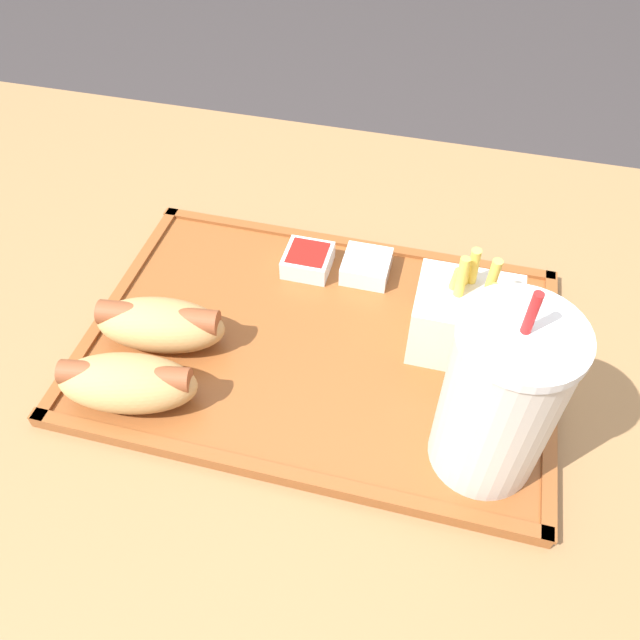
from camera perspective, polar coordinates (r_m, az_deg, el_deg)
name	(u,v)px	position (r m, az deg, el deg)	size (l,w,h in m)	color
ground_plane	(318,603)	(1.28, -0.22, -24.49)	(8.00, 8.00, 0.00)	#383333
dining_table	(317,518)	(0.93, -0.29, -17.66)	(1.44, 0.81, 0.75)	olive
food_tray	(320,344)	(0.61, 0.00, -2.17)	(0.45, 0.30, 0.01)	brown
soda_cup	(499,400)	(0.49, 16.08, -7.00)	(0.09, 0.09, 0.19)	silver
hot_dog_far	(127,382)	(0.57, -17.20, -5.44)	(0.13, 0.08, 0.05)	tan
hot_dog_near	(160,324)	(0.61, -14.40, -0.33)	(0.13, 0.07, 0.05)	tan
fries_carton	(465,318)	(0.59, 13.11, 0.14)	(0.10, 0.08, 0.11)	silver
sauce_cup_mayo	(366,266)	(0.66, 4.26, 4.96)	(0.05, 0.05, 0.02)	silver
sauce_cup_ketchup	(308,260)	(0.67, -1.12, 5.53)	(0.05, 0.05, 0.02)	silver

